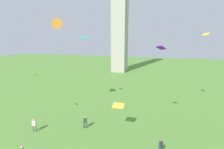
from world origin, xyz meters
name	(u,v)px	position (x,y,z in m)	size (l,w,h in m)	color
monument_obelisk	(120,1)	(-12.13, 58.92, 25.82)	(5.20, 5.20, 51.65)	#A8A399
person_0	(34,124)	(-10.14, 13.48, 1.00)	(0.53, 0.39, 1.77)	#51754C
person_1	(161,146)	(5.57, 14.36, 0.92)	(0.43, 0.49, 1.63)	#235693
person_2	(85,122)	(-4.33, 16.46, 0.94)	(0.50, 0.41, 1.66)	#2D3338
kite_flying_0	(161,48)	(4.83, 18.85, 10.81)	(1.26, 1.29, 0.59)	#7A12D9
kite_flying_1	(206,34)	(10.90, 27.65, 12.60)	(1.13, 1.24, 0.49)	#C9D02F
kite_flying_2	(83,38)	(-8.01, 23.21, 12.15)	(1.05, 1.25, 0.48)	#1AC6A9
kite_flying_3	(36,74)	(-11.74, 16.14, 7.05)	(0.92, 0.89, 0.58)	#65B919
kite_flying_4	(118,106)	(0.11, 17.17, 3.53)	(1.48, 0.98, 0.48)	yellow
kite_flying_5	(58,25)	(-10.21, 19.89, 13.90)	(2.43, 2.77, 1.79)	#C77621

